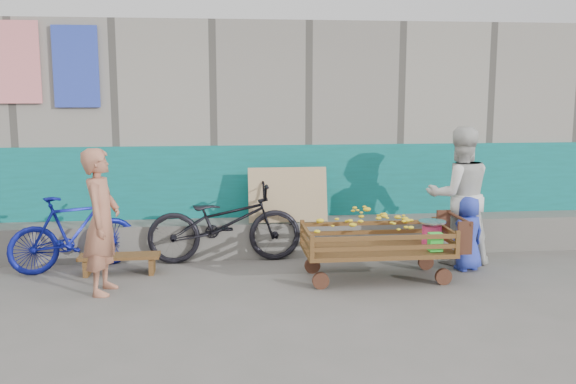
{
  "coord_description": "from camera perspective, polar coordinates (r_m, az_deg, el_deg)",
  "views": [
    {
      "loc": [
        -0.6,
        -5.74,
        2.12
      ],
      "look_at": [
        0.19,
        1.2,
        1.0
      ],
      "focal_mm": 40.0,
      "sensor_mm": 36.0,
      "label": 1
    }
  ],
  "objects": [
    {
      "name": "bicycle_dark",
      "position": [
        7.96,
        -5.66,
        -2.72
      ],
      "size": [
        1.9,
        0.72,
        0.99
      ],
      "primitive_type": "imported",
      "rotation": [
        0.0,
        0.0,
        1.6
      ],
      "color": "black",
      "rests_on": "ground"
    },
    {
      "name": "child",
      "position": [
        7.86,
        15.74,
        -3.57
      ],
      "size": [
        0.5,
        0.41,
        0.88
      ],
      "primitive_type": "imported",
      "rotation": [
        0.0,
        0.0,
        3.48
      ],
      "color": "#2C3EBD",
      "rests_on": "ground"
    },
    {
      "name": "woman",
      "position": [
        8.1,
        14.97,
        -0.31
      ],
      "size": [
        0.83,
        0.65,
        1.68
      ],
      "primitive_type": "imported",
      "rotation": [
        0.0,
        0.0,
        3.12
      ],
      "color": "silver",
      "rests_on": "ground"
    },
    {
      "name": "banana_cart",
      "position": [
        7.25,
        7.67,
        -3.75
      ],
      "size": [
        1.79,
        0.82,
        0.76
      ],
      "color": "#4E3415",
      "rests_on": "ground"
    },
    {
      "name": "bicycle_blue",
      "position": [
        7.98,
        -18.5,
        -3.46
      ],
      "size": [
        1.53,
        1.01,
        0.9
      ],
      "primitive_type": "imported",
      "rotation": [
        0.0,
        0.0,
        2.0
      ],
      "color": "navy",
      "rests_on": "ground"
    },
    {
      "name": "vendor_man",
      "position": [
        6.94,
        -16.23,
        -2.53
      ],
      "size": [
        0.43,
        0.6,
        1.53
      ],
      "primitive_type": "imported",
      "rotation": [
        0.0,
        0.0,
        1.45
      ],
      "color": "#AC6A4F",
      "rests_on": "ground"
    },
    {
      "name": "bench",
      "position": [
        7.72,
        -14.75,
        -5.85
      ],
      "size": [
        0.92,
        0.28,
        0.23
      ],
      "color": "#4E3415",
      "rests_on": "ground"
    },
    {
      "name": "ground",
      "position": [
        6.15,
        -0.49,
        -11.05
      ],
      "size": [
        80.0,
        80.0,
        0.0
      ],
      "primitive_type": "plane",
      "color": "#5B5953",
      "rests_on": "ground"
    },
    {
      "name": "building_wall",
      "position": [
        9.83,
        -2.96,
        5.28
      ],
      "size": [
        12.0,
        3.5,
        3.0
      ],
      "color": "gray",
      "rests_on": "ground"
    }
  ]
}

